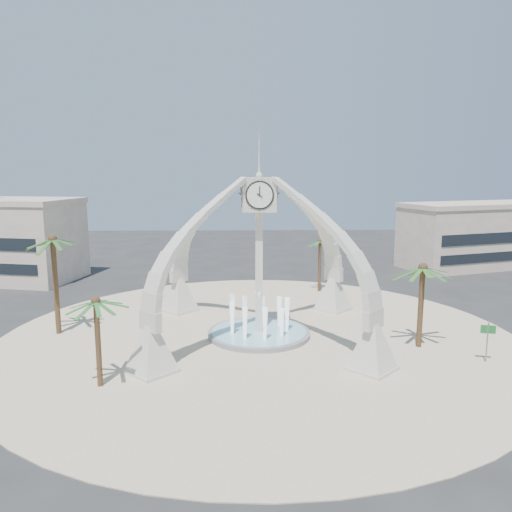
{
  "coord_description": "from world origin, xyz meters",
  "views": [
    {
      "loc": [
        -1.18,
        -37.41,
        12.83
      ],
      "look_at": [
        -0.18,
        2.0,
        6.04
      ],
      "focal_mm": 35.0,
      "sensor_mm": 36.0,
      "label": 1
    }
  ],
  "objects_px": {
    "palm_north": "(320,242)",
    "palm_west": "(53,241)",
    "palm_east": "(423,269)",
    "palm_south": "(96,302)",
    "fountain": "(259,333)",
    "clock_tower": "(259,255)",
    "street_sign": "(488,334)"
  },
  "relations": [
    {
      "from": "fountain",
      "to": "palm_south",
      "type": "xyz_separation_m",
      "value": [
        -9.82,
        -8.99,
        4.94
      ]
    },
    {
      "from": "palm_west",
      "to": "palm_south",
      "type": "xyz_separation_m",
      "value": [
        6.06,
        -9.95,
        -2.25
      ]
    },
    {
      "from": "palm_east",
      "to": "street_sign",
      "type": "bearing_deg",
      "value": -41.79
    },
    {
      "from": "palm_south",
      "to": "street_sign",
      "type": "distance_m",
      "value": 25.35
    },
    {
      "from": "clock_tower",
      "to": "palm_west",
      "type": "height_order",
      "value": "clock_tower"
    },
    {
      "from": "palm_south",
      "to": "street_sign",
      "type": "relative_size",
      "value": 2.12
    },
    {
      "from": "clock_tower",
      "to": "palm_south",
      "type": "xyz_separation_m",
      "value": [
        -9.82,
        -8.99,
        -1.26
      ]
    },
    {
      "from": "clock_tower",
      "to": "palm_north",
      "type": "height_order",
      "value": "clock_tower"
    },
    {
      "from": "palm_east",
      "to": "clock_tower",
      "type": "bearing_deg",
      "value": 166.63
    },
    {
      "from": "fountain",
      "to": "palm_east",
      "type": "distance_m",
      "value": 13.22
    },
    {
      "from": "palm_north",
      "to": "palm_south",
      "type": "bearing_deg",
      "value": -125.56
    },
    {
      "from": "palm_east",
      "to": "palm_south",
      "type": "xyz_separation_m",
      "value": [
        -21.47,
        -6.22,
        -0.65
      ]
    },
    {
      "from": "fountain",
      "to": "street_sign",
      "type": "distance_m",
      "value": 16.33
    },
    {
      "from": "palm_south",
      "to": "street_sign",
      "type": "bearing_deg",
      "value": 7.11
    },
    {
      "from": "fountain",
      "to": "clock_tower",
      "type": "bearing_deg",
      "value": -90.0
    },
    {
      "from": "palm_north",
      "to": "fountain",
      "type": "bearing_deg",
      "value": -115.61
    },
    {
      "from": "clock_tower",
      "to": "palm_south",
      "type": "distance_m",
      "value": 13.37
    },
    {
      "from": "clock_tower",
      "to": "street_sign",
      "type": "bearing_deg",
      "value": -21.24
    },
    {
      "from": "fountain",
      "to": "street_sign",
      "type": "bearing_deg",
      "value": -21.24
    },
    {
      "from": "clock_tower",
      "to": "fountain",
      "type": "height_order",
      "value": "clock_tower"
    },
    {
      "from": "clock_tower",
      "to": "palm_east",
      "type": "bearing_deg",
      "value": -13.37
    },
    {
      "from": "palm_east",
      "to": "palm_south",
      "type": "height_order",
      "value": "palm_east"
    },
    {
      "from": "palm_north",
      "to": "palm_west",
      "type": "bearing_deg",
      "value": -149.47
    },
    {
      "from": "palm_west",
      "to": "street_sign",
      "type": "bearing_deg",
      "value": -12.44
    },
    {
      "from": "palm_west",
      "to": "clock_tower",
      "type": "bearing_deg",
      "value": -3.46
    },
    {
      "from": "palm_north",
      "to": "street_sign",
      "type": "height_order",
      "value": "palm_north"
    },
    {
      "from": "palm_south",
      "to": "fountain",
      "type": "bearing_deg",
      "value": 42.48
    },
    {
      "from": "clock_tower",
      "to": "palm_west",
      "type": "distance_m",
      "value": 15.94
    },
    {
      "from": "fountain",
      "to": "palm_west",
      "type": "relative_size",
      "value": 0.95
    },
    {
      "from": "fountain",
      "to": "street_sign",
      "type": "height_order",
      "value": "fountain"
    },
    {
      "from": "palm_east",
      "to": "street_sign",
      "type": "xyz_separation_m",
      "value": [
        3.48,
        -3.11,
        -3.87
      ]
    },
    {
      "from": "palm_east",
      "to": "palm_north",
      "type": "bearing_deg",
      "value": 105.48
    }
  ]
}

